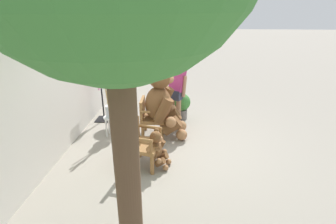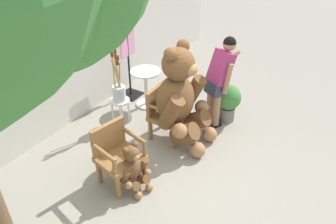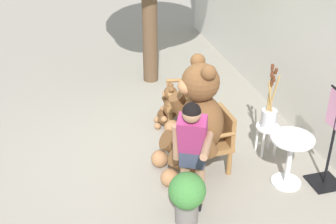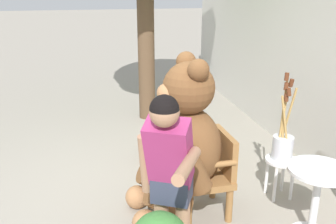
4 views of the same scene
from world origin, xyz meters
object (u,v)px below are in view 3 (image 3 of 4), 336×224
teddy_bear_large (196,120)px  wooden_chair_left (186,98)px  teddy_bear_small (169,106)px  white_stool (267,132)px  clothing_display_stand (333,138)px  potted_plant (187,195)px  brush_bucket (269,114)px  person_visitor (192,147)px  round_side_table (290,155)px  wooden_chair_right (214,139)px

teddy_bear_large → wooden_chair_left: bearing=167.6°
teddy_bear_small → white_stool: (1.14, 1.14, 0.00)m
wooden_chair_left → clothing_display_stand: 2.39m
teddy_bear_small → white_stool: 1.61m
potted_plant → wooden_chair_left: bearing=162.6°
teddy_bear_small → brush_bucket: brush_bucket is taller
white_stool → person_visitor: bearing=-59.0°
person_visitor → potted_plant: person_visitor is taller
wooden_chair_left → teddy_bear_small: 0.30m
person_visitor → clothing_display_stand: person_visitor is taller
brush_bucket → round_side_table: 0.76m
round_side_table → potted_plant: bearing=-77.5°
wooden_chair_right → teddy_bear_small: (-1.24, -0.28, -0.11)m
clothing_display_stand → wooden_chair_right: bearing=-120.2°
wooden_chair_left → brush_bucket: brush_bucket is taller
teddy_bear_large → person_visitor: teddy_bear_large is taller
brush_bucket → round_side_table: bearing=-3.1°
round_side_table → teddy_bear_small: bearing=-149.4°
potted_plant → clothing_display_stand: 2.03m
wooden_chair_right → teddy_bear_large: 0.44m
round_side_table → clothing_display_stand: 0.58m
white_stool → clothing_display_stand: size_ratio=0.34×
person_visitor → white_stool: size_ratio=3.39×
person_visitor → potted_plant: (0.20, -0.12, -0.53)m
teddy_bear_large → round_side_table: teddy_bear_large is taller
brush_bucket → potted_plant: (1.06, -1.54, -0.27)m
wooden_chair_left → white_stool: (1.12, 0.86, -0.11)m
potted_plant → clothing_display_stand: size_ratio=0.50×
wooden_chair_left → white_stool: bearing=37.6°
teddy_bear_large → brush_bucket: (-0.11, 1.13, -0.15)m
wooden_chair_right → potted_plant: 1.18m
white_stool → wooden_chair_left: bearing=-142.4°
wooden_chair_right → potted_plant: (0.96, -0.68, -0.07)m
person_visitor → clothing_display_stand: (0.00, 1.87, -0.20)m
teddy_bear_small → person_visitor: size_ratio=0.46×
teddy_bear_large → brush_bucket: size_ratio=1.74×
teddy_bear_small → brush_bucket: 1.64m
wooden_chair_right → brush_bucket: size_ratio=0.91×
teddy_bear_large → round_side_table: size_ratio=2.29×
wooden_chair_left → brush_bucket: 1.42m
potted_plant → clothing_display_stand: (-0.20, 1.99, 0.32)m
wooden_chair_right → clothing_display_stand: (0.76, 1.31, 0.26)m
teddy_bear_small → round_side_table: 2.16m
round_side_table → potted_plant: size_ratio=1.06×
clothing_display_stand → round_side_table: bearing=-105.9°
brush_bucket → clothing_display_stand: (0.86, 0.45, 0.06)m
wooden_chair_right → teddy_bear_large: teddy_bear_large is taller
potted_plant → wooden_chair_right: bearing=144.4°
teddy_bear_large → person_visitor: 0.82m
wooden_chair_right → white_stool: 0.87m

